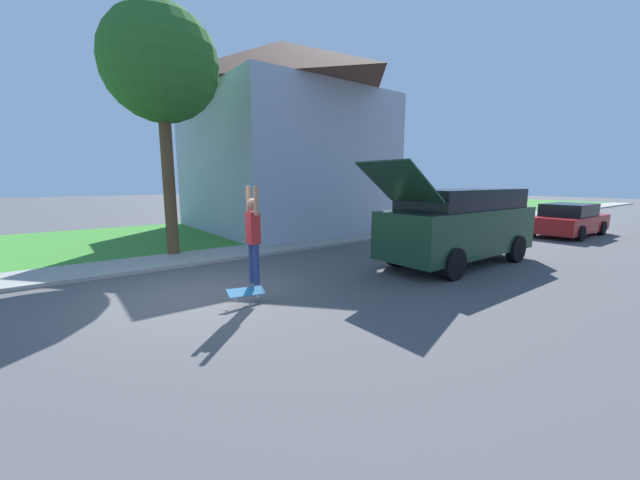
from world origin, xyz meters
name	(u,v)px	position (x,y,z in m)	size (l,w,h in m)	color
ground_plane	(192,297)	(0.00, 0.00, 0.00)	(120.00, 120.00, 0.00)	#49494C
lawn	(265,230)	(-8.00, 6.00, 0.04)	(10.00, 80.00, 0.08)	#387F2D
sidewalk	(319,242)	(-3.60, 6.00, 0.05)	(1.80, 80.00, 0.10)	gray
house	(282,134)	(-8.21, 7.21, 4.64)	(9.58, 8.43, 8.76)	#99A3B2
lawn_tree_near	(161,66)	(-4.44, 0.84, 5.69)	(3.33, 3.33, 7.33)	brown
suv_parked	(460,224)	(1.61, 7.09, 1.16)	(2.01, 5.90, 2.83)	#193823
car_down_street	(568,220)	(1.42, 15.89, 0.68)	(1.96, 4.39, 1.40)	maroon
skateboarder	(253,234)	(1.03, 0.92, 1.35)	(0.41, 0.22, 1.91)	navy
skateboard	(246,292)	(1.08, 0.71, 0.25)	(0.27, 0.78, 0.26)	#236B99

